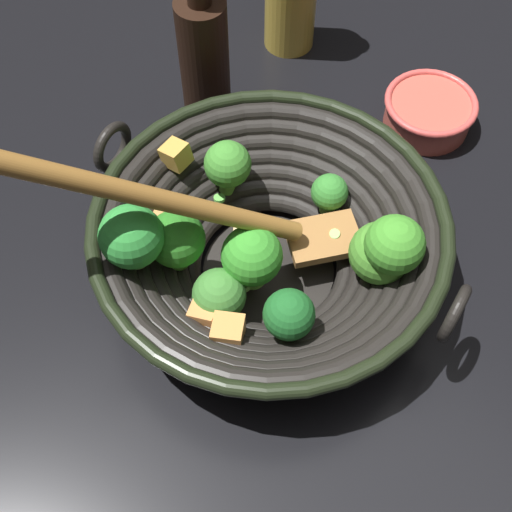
# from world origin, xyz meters

# --- Properties ---
(ground_plane) EXTENTS (4.00, 4.00, 0.00)m
(ground_plane) POSITION_xyz_m (0.00, 0.00, 0.00)
(ground_plane) COLOR black
(wok) EXTENTS (0.37, 0.34, 0.25)m
(wok) POSITION_xyz_m (0.00, -0.00, 0.06)
(wok) COLOR black
(wok) RESTS_ON ground
(soy_sauce_bottle) EXTENTS (0.06, 0.06, 0.21)m
(soy_sauce_bottle) POSITION_xyz_m (-0.19, 0.14, 0.09)
(soy_sauce_bottle) COLOR black
(soy_sauce_bottle) RESTS_ON ground
(prep_bowl) EXTENTS (0.11, 0.11, 0.04)m
(prep_bowl) POSITION_xyz_m (0.03, 0.28, 0.02)
(prep_bowl) COLOR #D15647
(prep_bowl) RESTS_ON ground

